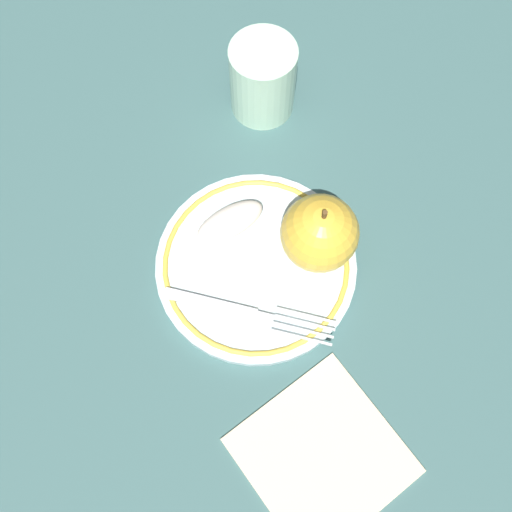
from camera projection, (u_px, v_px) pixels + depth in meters
The scene contains 7 objects.
ground_plane at pixel (253, 247), 0.64m from camera, with size 2.00×2.00×0.00m, color #3A5D5C.
plate at pixel (256, 265), 0.62m from camera, with size 0.22×0.22×0.01m.
apple_red_whole at pixel (320, 233), 0.58m from camera, with size 0.08×0.08×0.09m.
apple_slice_front at pixel (231, 221), 0.62m from camera, with size 0.08×0.03×0.03m, color silver.
fork at pixel (243, 312), 0.59m from camera, with size 0.09×0.18×0.00m.
drinking_glass at pixel (263, 79), 0.66m from camera, with size 0.08×0.08×0.09m, color #BAE4C3.
napkin_folded at pixel (322, 455), 0.56m from camera, with size 0.14×0.14×0.01m, color beige.
Camera 1 is at (-0.18, -0.14, 0.59)m, focal length 40.00 mm.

